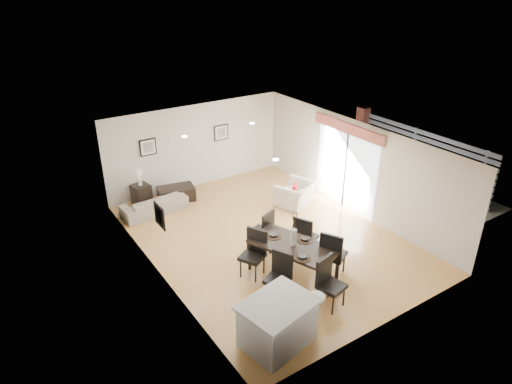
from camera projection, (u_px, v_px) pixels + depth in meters
ground at (267, 237)px, 12.11m from camera, size 8.00×8.00×0.00m
wall_back at (196, 146)px, 14.53m from camera, size 6.00×0.04×2.70m
wall_front at (390, 270)px, 8.52m from camera, size 6.00×0.04×2.70m
wall_left at (156, 225)px, 10.04m from camera, size 0.04×8.00×2.70m
wall_right at (354, 167)px, 13.01m from camera, size 0.04×8.00×2.70m
ceiling at (268, 141)px, 10.93m from camera, size 6.00×8.00×0.02m
sofa at (154, 204)px, 13.24m from camera, size 1.94×0.87×0.55m
armchair at (295, 194)px, 13.67m from camera, size 1.37×1.30×0.71m
courtyard_plant_a at (433, 187)px, 14.13m from camera, size 0.76×0.71×0.67m
courtyard_plant_b at (388, 169)px, 15.48m from camera, size 0.40×0.40×0.66m
dining_table at (293, 248)px, 10.32m from camera, size 1.59×2.19×0.82m
dining_chair_wnear at (280, 273)px, 9.69m from camera, size 0.64×0.64×1.07m
dining_chair_wfar at (254, 250)px, 10.42m from camera, size 0.68×0.68×1.13m
dining_chair_enear at (332, 252)px, 10.29m from camera, size 0.71×0.71×1.18m
dining_chair_efar at (305, 235)px, 11.06m from camera, size 0.65×0.65×1.10m
dining_chair_head at (328, 280)px, 9.44m from camera, size 0.60×0.60×1.11m
dining_chair_foot at (264, 229)px, 11.31m from camera, size 0.65×0.65×1.10m
vase at (294, 231)px, 10.12m from camera, size 0.89×1.46×0.82m
coffee_table at (176, 194)px, 14.00m from camera, size 1.19×0.84×0.43m
side_table at (142, 195)px, 13.69m from camera, size 0.56×0.56×0.64m
table_lamp at (139, 176)px, 13.42m from camera, size 0.25×0.25×0.48m
cushion at (295, 190)px, 13.45m from camera, size 0.32×0.28×0.32m
kitchen_island at (277, 323)px, 8.48m from camera, size 1.53×1.28×0.95m
bar_stool at (316, 300)px, 8.89m from camera, size 0.32×0.32×0.70m
framed_print_back_left at (148, 147)px, 13.58m from camera, size 0.52×0.04×0.52m
framed_print_back_right at (221, 132)px, 14.82m from camera, size 0.52×0.04×0.52m
framed_print_left_wall at (159, 216)px, 9.77m from camera, size 0.04×0.52×0.52m
sliding_door at (347, 153)px, 13.07m from camera, size 0.12×2.70×2.57m
courtyard at (403, 150)px, 15.41m from camera, size 6.00×6.00×2.00m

